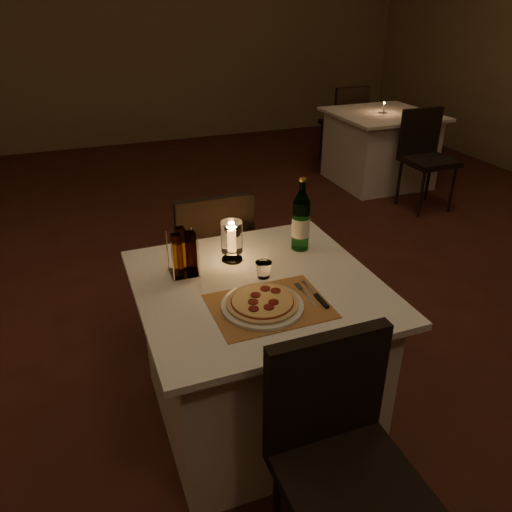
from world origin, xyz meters
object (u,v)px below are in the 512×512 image
object	(u,v)px
main_table	(258,352)
hurricane_candle	(232,238)
pizza	(262,302)
tumbler	(263,270)
plate	(262,306)
water_bottle	(301,221)
chair_near	(338,442)
chair_far	(212,251)
neighbor_table_right	(379,148)

from	to	relation	value
main_table	hurricane_candle	bearing A→B (deg)	98.38
pizza	tumbler	distance (m)	0.24
plate	tumbler	size ratio (longest dim) A/B	4.50
plate	water_bottle	world-z (taller)	water_bottle
chair_near	hurricane_candle	xyz separation A→B (m)	(-0.03, 0.95, 0.30)
chair_near	plate	distance (m)	0.57
chair_near	tumbler	distance (m)	0.79
chair_far	neighbor_table_right	distance (m)	3.13
main_table	hurricane_candle	distance (m)	0.53
pizza	tumbler	bearing A→B (deg)	67.38
main_table	chair_near	size ratio (longest dim) A/B	1.11
main_table	chair_far	xyz separation A→B (m)	(-0.00, 0.71, 0.18)
hurricane_candle	neighbor_table_right	distance (m)	3.51
tumbler	chair_near	bearing A→B (deg)	-93.21
chair_near	neighbor_table_right	distance (m)	4.19
chair_near	hurricane_candle	bearing A→B (deg)	92.09
pizza	neighbor_table_right	distance (m)	3.81
hurricane_candle	plate	bearing A→B (deg)	-92.13
pizza	hurricane_candle	distance (m)	0.42
chair_far	neighbor_table_right	size ratio (longest dim) A/B	0.90
chair_far	main_table	bearing A→B (deg)	-90.00
chair_near	water_bottle	xyz separation A→B (m)	(0.30, 0.95, 0.33)
main_table	chair_far	distance (m)	0.74
plate	hurricane_candle	distance (m)	0.43
water_bottle	hurricane_candle	xyz separation A→B (m)	(-0.34, 0.00, -0.03)
chair_far	neighbor_table_right	world-z (taller)	chair_far
main_table	pizza	world-z (taller)	pizza
pizza	water_bottle	xyz separation A→B (m)	(0.35, 0.41, 0.11)
main_table	tumbler	world-z (taller)	tumbler
main_table	water_bottle	distance (m)	0.64
main_table	chair_far	world-z (taller)	chair_far
pizza	plate	bearing A→B (deg)	-158.63
chair_near	pizza	bearing A→B (deg)	95.33
neighbor_table_right	hurricane_candle	bearing A→B (deg)	-134.78
chair_near	main_table	bearing A→B (deg)	90.00
plate	pizza	xyz separation A→B (m)	(0.00, 0.00, 0.02)
chair_far	pizza	bearing A→B (deg)	-93.19
plate	water_bottle	distance (m)	0.56
chair_near	water_bottle	bearing A→B (deg)	72.15
main_table	chair_far	size ratio (longest dim) A/B	1.11
chair_near	chair_far	xyz separation A→B (m)	(-0.00, 1.43, 0.00)
tumbler	hurricane_candle	size ratio (longest dim) A/B	0.38
main_table	plate	xyz separation A→B (m)	(-0.05, -0.18, 0.38)
chair_near	tumbler	size ratio (longest dim) A/B	12.64
plate	chair_near	bearing A→B (deg)	-84.65
plate	neighbor_table_right	size ratio (longest dim) A/B	0.32
chair_far	tumbler	xyz separation A→B (m)	(0.04, -0.67, 0.23)
chair_near	hurricane_candle	world-z (taller)	hurricane_candle
main_table	neighbor_table_right	bearing A→B (deg)	48.22
main_table	tumbler	xyz separation A→B (m)	(0.04, 0.04, 0.40)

